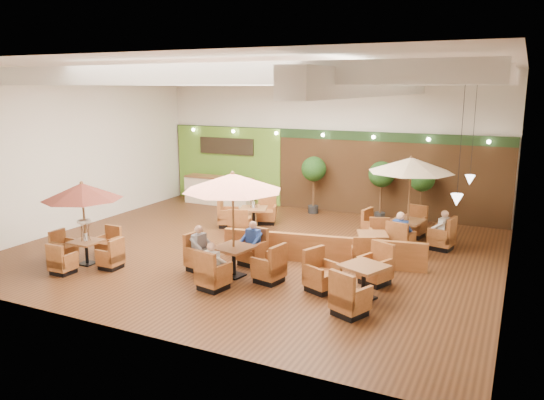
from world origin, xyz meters
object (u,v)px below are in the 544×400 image
Objects in this scene: booth_divider at (321,249)px; table_4 at (351,281)px; table_1 at (233,206)px; table_3 at (247,217)px; diner_1 at (252,239)px; diner_4 at (442,226)px; diner_2 at (200,244)px; service_counter at (219,191)px; table_0 at (83,208)px; topiary_2 at (422,181)px; diner_0 at (213,261)px; topiary_1 at (381,177)px; table_2 at (410,185)px; table_5 at (372,246)px; topiary_0 at (314,171)px; diner_3 at (401,229)px.

table_4 is (1.48, -1.99, -0.01)m from booth_divider.
booth_divider is 3.02m from table_1.
table_3 is 3.65× the size of diner_1.
diner_4 is (6.47, 0.53, 0.29)m from table_3.
diner_2 reaches higher than diner_1.
service_counter is 9.83m from diner_4.
table_3 is 0.97× the size of table_4.
booth_divider is 2.44× the size of table_0.
topiary_2 reaches higher than diner_0.
table_1 is at bearing -104.51° from topiary_1.
table_5 is (-0.67, -1.72, -1.56)m from table_2.
table_3 reaches higher than table_4.
table_4 is at bearing 98.98° from diner_2.
topiary_0 is (-4.24, 2.78, -0.24)m from table_2.
diner_3 is at bearing 62.04° from diner_0.
topiary_1 is (6.16, 8.49, 0.03)m from table_0.
diner_1 is at bearing 143.83° from diner_2.
diner_3 is (0.00, -1.04, -1.14)m from table_2.
table_4 is 1.33× the size of topiary_0.
table_1 is 4.47m from table_5.
table_0 is at bearing -134.35° from table_3.
table_0 is 9.62m from table_2.
topiary_1 reaches higher than booth_divider.
table_5 is at bearing -100.32° from table_2.
diner_2 is (-4.21, -0.01, 0.37)m from table_4.
table_3 reaches higher than booth_divider.
diner_1 is at bearing -122.36° from table_2.
topiary_0 is at bearing -180.00° from topiary_2.
table_4 is at bearing 173.33° from diner_1.
diner_4 is at bearing 57.57° from table_1.
booth_divider is 2.01× the size of table_3.
booth_divider is 1.99m from diner_1.
table_1 is 0.95× the size of table_4.
table_3 is at bearing -45.91° from service_counter.
table_1 reaches higher than diner_1.
service_counter is at bearing -177.27° from topiary_0.
diner_0 is 0.96× the size of diner_4.
table_0 is at bearing -163.13° from booth_divider.
diner_3 is at bearing -23.19° from service_counter.
table_5 is 4.69m from topiary_2.
diner_2 is 5.89m from diner_3.
table_1 is (4.20, 0.94, 0.27)m from table_0.
topiary_1 is (3.86, 3.30, 1.19)m from table_3.
table_0 is at bearing -125.95° from topiary_1.
diner_2 is (3.88, -7.36, 0.17)m from service_counter.
diner_3 is (5.43, -0.51, 0.32)m from table_3.
topiary_0 is at bearing 106.63° from table_1.
table_1 is at bearing 153.55° from diner_4.
diner_4 reaches higher than service_counter.
diner_1 is (4.91, -6.33, 0.17)m from service_counter.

